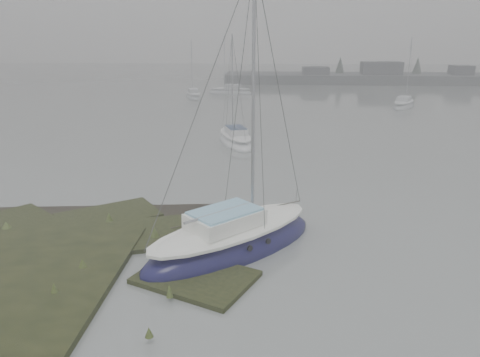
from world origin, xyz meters
name	(u,v)px	position (x,y,z in m)	size (l,w,h in m)	color
ground	(239,116)	(0.00, 30.00, 0.00)	(160.00, 160.00, 0.00)	gray
far_shoreline	(424,78)	(26.84, 61.90, 0.85)	(60.00, 8.00, 4.15)	#4C4F51
sailboat_main	(232,242)	(1.49, 1.64, 0.33)	(7.06, 6.91, 10.50)	#110F3D
sailboat_white	(235,140)	(0.43, 18.60, 0.25)	(3.58, 6.00, 8.04)	white
sailboat_far_a	(193,96)	(-6.29, 42.68, 0.22)	(2.99, 5.40, 7.25)	#B8BDC2
sailboat_far_b	(404,105)	(16.95, 36.47, 0.24)	(4.08, 5.66, 7.68)	#B0B5B9
sailboat_far_c	(230,92)	(-2.16, 46.88, 0.24)	(5.71, 2.38, 7.83)	silver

